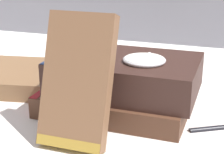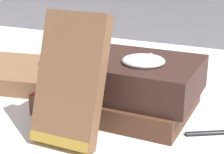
{
  "view_description": "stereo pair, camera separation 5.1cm",
  "coord_description": "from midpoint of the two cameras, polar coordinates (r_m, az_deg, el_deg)",
  "views": [
    {
      "loc": [
        0.2,
        -0.45,
        0.23
      ],
      "look_at": [
        0.03,
        0.03,
        0.05
      ],
      "focal_mm": 60.0,
      "sensor_mm": 36.0,
      "label": 1
    },
    {
      "loc": [
        0.24,
        -0.43,
        0.23
      ],
      "look_at": [
        0.03,
        0.03,
        0.05
      ],
      "focal_mm": 60.0,
      "sensor_mm": 36.0,
      "label": 2
    }
  ],
  "objects": [
    {
      "name": "pocket_watch",
      "position": [
        0.51,
        7.71,
        2.41
      ],
      "size": [
        0.06,
        0.06,
        0.01
      ],
      "color": "silver",
      "rests_on": "book_flat_top"
    },
    {
      "name": "ground_plane",
      "position": [
        0.54,
        -1.69,
        -5.77
      ],
      "size": [
        3.0,
        3.0,
        0.0
      ],
      "primitive_type": "plane",
      "color": "silver"
    },
    {
      "name": "book_flat_bottom",
      "position": [
        0.56,
        3.15,
        -3.25
      ],
      "size": [
        0.21,
        0.16,
        0.03
      ],
      "rotation": [
        0.0,
        0.0,
        -0.01
      ],
      "color": "#4C2D1E",
      "rests_on": "ground_plane"
    },
    {
      "name": "book_flat_top",
      "position": [
        0.54,
        4.41,
        0.38
      ],
      "size": [
        0.2,
        0.14,
        0.05
      ],
      "rotation": [
        0.0,
        0.0,
        -0.0
      ],
      "color": "#331E19",
      "rests_on": "book_flat_bottom"
    },
    {
      "name": "book_leaning_front",
      "position": [
        0.45,
        -3.15,
        -1.06
      ],
      "size": [
        0.08,
        0.07,
        0.16
      ],
      "rotation": [
        -0.34,
        0.0,
        0.0
      ],
      "color": "brown",
      "rests_on": "ground_plane"
    },
    {
      "name": "reading_glasses",
      "position": [
        0.7,
        3.01,
        0.3
      ],
      "size": [
        0.09,
        0.05,
        0.0
      ],
      "rotation": [
        0.0,
        0.0,
        0.08
      ],
      "color": "black",
      "rests_on": "ground_plane"
    }
  ]
}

